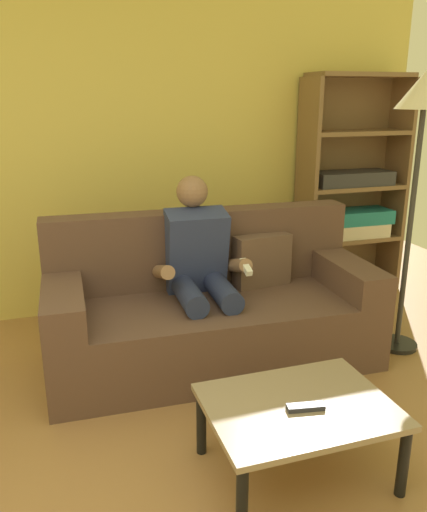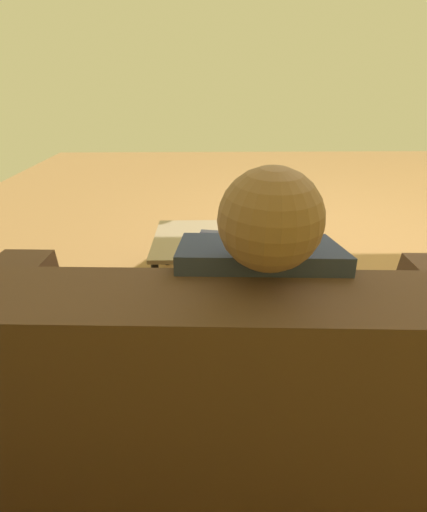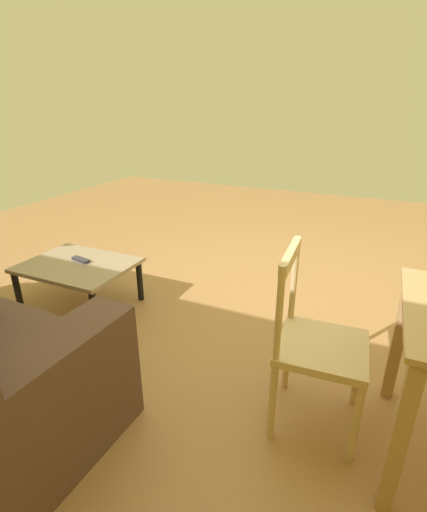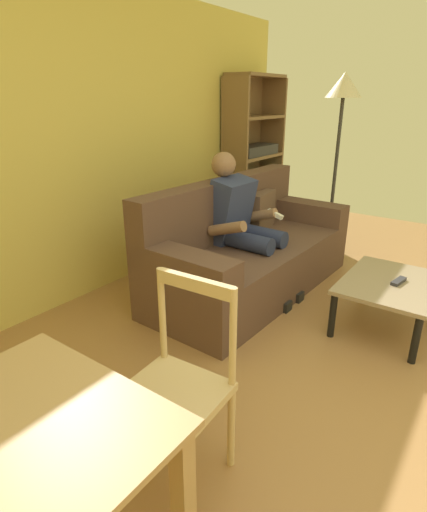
{
  "view_description": "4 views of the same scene",
  "coord_description": "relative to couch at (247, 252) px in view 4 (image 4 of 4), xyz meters",
  "views": [
    {
      "loc": [
        0.31,
        -1.36,
        1.72
      ],
      "look_at": [
        1.3,
        1.65,
        0.75
      ],
      "focal_mm": 36.59,
      "sensor_mm": 36.0,
      "label": 1
    },
    {
      "loc": [
        1.37,
        2.52,
        1.35
      ],
      "look_at": [
        1.33,
        0.49,
        0.22
      ],
      "focal_mm": 22.26,
      "sensor_mm": 36.0,
      "label": 2
    },
    {
      "loc": [
        -0.77,
        2.52,
        1.55
      ],
      "look_at": [
        -0.12,
        1.07,
        0.9
      ],
      "focal_mm": 26.26,
      "sensor_mm": 36.0,
      "label": 3
    },
    {
      "loc": [
        -1.69,
        -0.06,
        1.65
      ],
      "look_at": [
        -0.12,
        1.07,
        0.9
      ],
      "focal_mm": 28.93,
      "sensor_mm": 36.0,
      "label": 4
    }
  ],
  "objects": [
    {
      "name": "ground_plane",
      "position": [
        -1.31,
        -1.72,
        -0.35
      ],
      "size": [
        9.0,
        9.0,
        0.0
      ],
      "primitive_type": "plane",
      "color": "#9E7042"
    },
    {
      "name": "wall_back",
      "position": [
        -1.31,
        1.15,
        0.92
      ],
      "size": [
        7.0,
        0.12,
        2.54
      ],
      "primitive_type": "cube",
      "color": "#DBC660",
      "rests_on": "ground_plane"
    },
    {
      "name": "couch",
      "position": [
        0.0,
        0.0,
        0.0
      ],
      "size": [
        2.15,
        0.97,
        0.97
      ],
      "color": "brown",
      "rests_on": "ground_plane"
    },
    {
      "name": "person_lounging",
      "position": [
        -0.07,
        0.02,
        0.28
      ],
      "size": [
        0.6,
        0.88,
        1.22
      ],
      "color": "navy",
      "rests_on": "ground_plane"
    },
    {
      "name": "coffee_table",
      "position": [
        0.02,
        -1.22,
        -0.02
      ],
      "size": [
        0.84,
        0.64,
        0.37
      ],
      "color": "gray",
      "rests_on": "ground_plane"
    },
    {
      "name": "tv_remote",
      "position": [
        0.03,
        -1.28,
        0.04
      ],
      "size": [
        0.18,
        0.08,
        0.02
      ],
      "primitive_type": "cube",
      "rotation": [
        0.0,
        0.0,
        1.4
      ],
      "color": "#2D2D38",
      "rests_on": "coffee_table"
    },
    {
      "name": "bookshelf",
      "position": [
        1.59,
        0.91,
        0.45
      ],
      "size": [
        0.94,
        0.36,
        1.9
      ],
      "color": "brown",
      "rests_on": "ground_plane"
    },
    {
      "name": "dining_chair_facing_couch",
      "position": [
        -1.91,
        -0.79,
        0.11
      ],
      "size": [
        0.44,
        0.44,
        0.94
      ],
      "color": "#D1B27F",
      "rests_on": "ground_plane"
    },
    {
      "name": "floor_lamp",
      "position": [
        1.31,
        -0.27,
        1.24
      ],
      "size": [
        0.36,
        0.36,
        1.88
      ],
      "color": "black",
      "rests_on": "ground_plane"
    }
  ]
}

